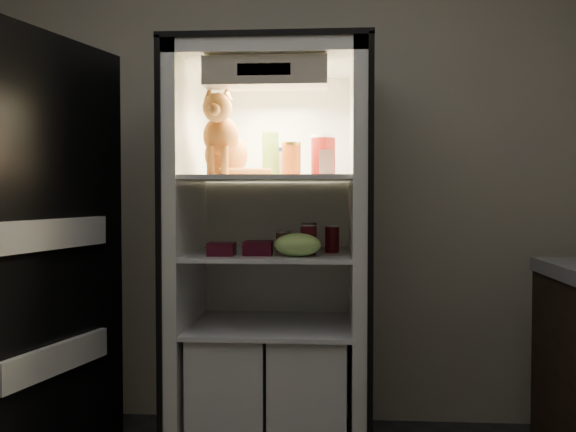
{
  "coord_description": "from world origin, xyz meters",
  "views": [
    {
      "loc": [
        0.29,
        -1.61,
        1.21
      ],
      "look_at": [
        0.08,
        1.32,
        1.11
      ],
      "focal_mm": 40.0,
      "sensor_mm": 36.0,
      "label": 1
    }
  ],
  "objects_px": {
    "berry_box_left": "(222,249)",
    "refrigerator": "(272,283)",
    "mayo_tub": "(283,162)",
    "grape_bag": "(298,245)",
    "berry_box_right": "(258,248)",
    "cream_carton": "(327,163)",
    "soda_can_b": "(332,239)",
    "pepper_jar": "(323,156)",
    "soda_can_c": "(308,240)",
    "parmesan_shaker": "(271,155)",
    "condiment_jar": "(284,241)",
    "tabby_cat": "(224,144)",
    "soda_can_a": "(309,236)",
    "salsa_jar": "(291,159)"
  },
  "relations": [
    {
      "from": "parmesan_shaker",
      "to": "cream_carton",
      "type": "xyz_separation_m",
      "value": [
        0.26,
        -0.2,
        -0.05
      ]
    },
    {
      "from": "parmesan_shaker",
      "to": "condiment_jar",
      "type": "relative_size",
      "value": 2.07
    },
    {
      "from": "soda_can_a",
      "to": "soda_can_c",
      "type": "distance_m",
      "value": 0.19
    },
    {
      "from": "cream_carton",
      "to": "berry_box_left",
      "type": "height_order",
      "value": "cream_carton"
    },
    {
      "from": "soda_can_b",
      "to": "berry_box_left",
      "type": "relative_size",
      "value": 1.07
    },
    {
      "from": "pepper_jar",
      "to": "berry_box_right",
      "type": "xyz_separation_m",
      "value": [
        -0.28,
        -0.23,
        -0.42
      ]
    },
    {
      "from": "parmesan_shaker",
      "to": "soda_can_a",
      "type": "height_order",
      "value": "parmesan_shaker"
    },
    {
      "from": "salsa_jar",
      "to": "soda_can_c",
      "type": "bearing_deg",
      "value": -53.59
    },
    {
      "from": "pepper_jar",
      "to": "cream_carton",
      "type": "height_order",
      "value": "pepper_jar"
    },
    {
      "from": "salsa_jar",
      "to": "condiment_jar",
      "type": "distance_m",
      "value": 0.38
    },
    {
      "from": "berry_box_right",
      "to": "condiment_jar",
      "type": "bearing_deg",
      "value": 57.63
    },
    {
      "from": "grape_bag",
      "to": "berry_box_right",
      "type": "bearing_deg",
      "value": 165.05
    },
    {
      "from": "tabby_cat",
      "to": "cream_carton",
      "type": "xyz_separation_m",
      "value": [
        0.46,
        -0.07,
        -0.09
      ]
    },
    {
      "from": "tabby_cat",
      "to": "cream_carton",
      "type": "relative_size",
      "value": 3.57
    },
    {
      "from": "mayo_tub",
      "to": "soda_can_b",
      "type": "relative_size",
      "value": 1.12
    },
    {
      "from": "berry_box_left",
      "to": "mayo_tub",
      "type": "bearing_deg",
      "value": 48.39
    },
    {
      "from": "tabby_cat",
      "to": "soda_can_b",
      "type": "height_order",
      "value": "tabby_cat"
    },
    {
      "from": "soda_can_b",
      "to": "berry_box_left",
      "type": "xyz_separation_m",
      "value": [
        -0.48,
        -0.18,
        -0.03
      ]
    },
    {
      "from": "tabby_cat",
      "to": "berry_box_left",
      "type": "bearing_deg",
      "value": -82.13
    },
    {
      "from": "tabby_cat",
      "to": "soda_can_b",
      "type": "bearing_deg",
      "value": 12.16
    },
    {
      "from": "refrigerator",
      "to": "berry_box_left",
      "type": "height_order",
      "value": "refrigerator"
    },
    {
      "from": "refrigerator",
      "to": "cream_carton",
      "type": "height_order",
      "value": "refrigerator"
    },
    {
      "from": "cream_carton",
      "to": "condiment_jar",
      "type": "distance_m",
      "value": 0.43
    },
    {
      "from": "soda_can_b",
      "to": "condiment_jar",
      "type": "relative_size",
      "value": 1.23
    },
    {
      "from": "pepper_jar",
      "to": "berry_box_left",
      "type": "relative_size",
      "value": 1.72
    },
    {
      "from": "soda_can_b",
      "to": "refrigerator",
      "type": "bearing_deg",
      "value": 170.02
    },
    {
      "from": "cream_carton",
      "to": "grape_bag",
      "type": "bearing_deg",
      "value": -155.74
    },
    {
      "from": "parmesan_shaker",
      "to": "soda_can_a",
      "type": "xyz_separation_m",
      "value": [
        0.18,
        0.02,
        -0.39
      ]
    },
    {
      "from": "soda_can_c",
      "to": "condiment_jar",
      "type": "relative_size",
      "value": 1.32
    },
    {
      "from": "pepper_jar",
      "to": "soda_can_c",
      "type": "distance_m",
      "value": 0.44
    },
    {
      "from": "cream_carton",
      "to": "berry_box_left",
      "type": "distance_m",
      "value": 0.59
    },
    {
      "from": "cream_carton",
      "to": "soda_can_b",
      "type": "distance_m",
      "value": 0.37
    },
    {
      "from": "mayo_tub",
      "to": "condiment_jar",
      "type": "distance_m",
      "value": 0.38
    },
    {
      "from": "berry_box_left",
      "to": "refrigerator",
      "type": "bearing_deg",
      "value": 48.84
    },
    {
      "from": "pepper_jar",
      "to": "soda_can_a",
      "type": "height_order",
      "value": "pepper_jar"
    },
    {
      "from": "pepper_jar",
      "to": "soda_can_b",
      "type": "bearing_deg",
      "value": -62.45
    },
    {
      "from": "cream_carton",
      "to": "soda_can_c",
      "type": "relative_size",
      "value": 0.83
    },
    {
      "from": "refrigerator",
      "to": "berry_box_right",
      "type": "xyz_separation_m",
      "value": [
        -0.04,
        -0.2,
        0.18
      ]
    },
    {
      "from": "refrigerator",
      "to": "soda_can_c",
      "type": "relative_size",
      "value": 14.3
    },
    {
      "from": "pepper_jar",
      "to": "cream_carton",
      "type": "relative_size",
      "value": 1.8
    },
    {
      "from": "soda_can_b",
      "to": "berry_box_right",
      "type": "xyz_separation_m",
      "value": [
        -0.32,
        -0.15,
        -0.03
      ]
    },
    {
      "from": "parmesan_shaker",
      "to": "mayo_tub",
      "type": "xyz_separation_m",
      "value": [
        0.06,
        0.04,
        -0.03
      ]
    },
    {
      "from": "parmesan_shaker",
      "to": "pepper_jar",
      "type": "bearing_deg",
      "value": 6.29
    },
    {
      "from": "refrigerator",
      "to": "mayo_tub",
      "type": "relative_size",
      "value": 13.73
    },
    {
      "from": "berry_box_right",
      "to": "soda_can_b",
      "type": "bearing_deg",
      "value": 24.51
    },
    {
      "from": "tabby_cat",
      "to": "condiment_jar",
      "type": "height_order",
      "value": "tabby_cat"
    },
    {
      "from": "mayo_tub",
      "to": "soda_can_a",
      "type": "height_order",
      "value": "mayo_tub"
    },
    {
      "from": "grape_bag",
      "to": "parmesan_shaker",
      "type": "bearing_deg",
      "value": 119.38
    },
    {
      "from": "parmesan_shaker",
      "to": "soda_can_b",
      "type": "distance_m",
      "value": 0.49
    },
    {
      "from": "grape_bag",
      "to": "pepper_jar",
      "type": "bearing_deg",
      "value": 69.28
    }
  ]
}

